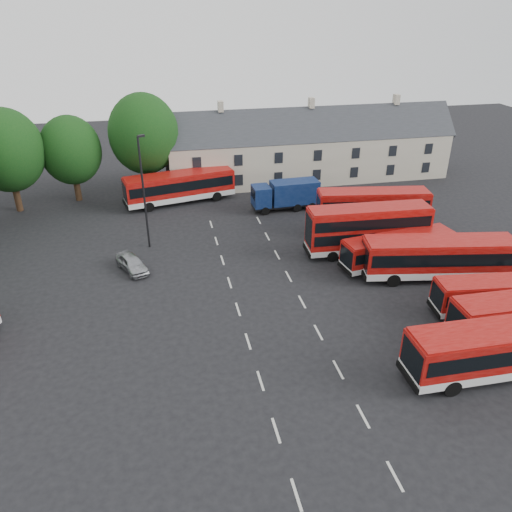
# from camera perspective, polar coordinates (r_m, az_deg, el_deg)

# --- Properties ---
(ground) EXTENTS (140.00, 140.00, 0.00)m
(ground) POSITION_cam_1_polar(r_m,az_deg,el_deg) (35.95, -1.53, -7.83)
(ground) COLOR black
(ground) RESTS_ON ground
(lane_markings) EXTENTS (5.15, 33.80, 0.01)m
(lane_markings) POSITION_cam_1_polar(r_m,az_deg,el_deg) (37.99, 1.66, -5.67)
(lane_markings) COLOR beige
(lane_markings) RESTS_ON ground
(terrace_houses) EXTENTS (35.70, 7.13, 10.06)m
(terrace_houses) POSITION_cam_1_polar(r_m,az_deg,el_deg) (64.15, 6.09, 12.09)
(terrace_houses) COLOR beige
(terrace_houses) RESTS_ON ground
(bus_row_a) EXTENTS (12.08, 2.88, 3.41)m
(bus_row_a) POSITION_cam_1_polar(r_m,az_deg,el_deg) (34.06, 26.46, -9.23)
(bus_row_a) COLOR silver
(bus_row_a) RESTS_ON ground
(bus_row_c) EXTENTS (10.06, 3.35, 2.79)m
(bus_row_c) POSITION_cam_1_polar(r_m,az_deg,el_deg) (40.49, 26.32, -3.81)
(bus_row_c) COLOR silver
(bus_row_c) RESTS_ON ground
(bus_row_d) EXTENTS (12.60, 4.80, 3.48)m
(bus_row_d) POSITION_cam_1_polar(r_m,az_deg,el_deg) (43.25, 20.21, 0.08)
(bus_row_d) COLOR silver
(bus_row_d) RESTS_ON ground
(bus_row_e) EXTENTS (10.31, 3.74, 2.85)m
(bus_row_e) POSITION_cam_1_polar(r_m,az_deg,el_deg) (44.36, 15.94, 0.92)
(bus_row_e) COLOR silver
(bus_row_e) RESTS_ON ground
(bus_dd_south) EXTENTS (11.03, 3.04, 4.48)m
(bus_dd_south) POSITION_cam_1_polar(r_m,az_deg,el_deg) (45.57, 12.69, 3.23)
(bus_dd_south) COLOR silver
(bus_dd_south) RESTS_ON ground
(bus_dd_north) EXTENTS (10.89, 4.00, 4.37)m
(bus_dd_north) POSITION_cam_1_polar(r_m,az_deg,el_deg) (49.89, 13.15, 5.26)
(bus_dd_north) COLOR silver
(bus_dd_north) RESTS_ON ground
(bus_north) EXTENTS (12.50, 5.34, 3.45)m
(bus_north) POSITION_cam_1_polar(r_m,az_deg,el_deg) (56.92, -8.73, 8.01)
(bus_north) COLOR silver
(bus_north) RESTS_ON ground
(box_truck) EXTENTS (7.29, 2.56, 3.15)m
(box_truck) POSITION_cam_1_polar(r_m,az_deg,el_deg) (54.57, 3.48, 7.09)
(box_truck) COLOR black
(box_truck) RESTS_ON ground
(silver_car) EXTENTS (3.19, 4.38, 1.39)m
(silver_car) POSITION_cam_1_polar(r_m,az_deg,el_deg) (43.61, -13.99, -0.81)
(silver_car) COLOR #A4A7AC
(silver_car) RESTS_ON ground
(lamppost) EXTENTS (0.71, 0.49, 10.45)m
(lamppost) POSITION_cam_1_polar(r_m,az_deg,el_deg) (45.57, -12.71, 7.34)
(lamppost) COLOR black
(lamppost) RESTS_ON ground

